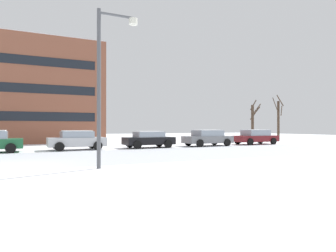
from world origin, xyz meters
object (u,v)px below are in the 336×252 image
(parked_car_silver, at_px, (77,140))
(parked_car_maroon, at_px, (255,137))
(street_lamp, at_px, (106,73))
(parked_car_gray, at_px, (208,138))
(parked_car_black, at_px, (149,139))

(parked_car_silver, distance_m, parked_car_maroon, 16.71)
(street_lamp, height_order, parked_car_silver, street_lamp)
(street_lamp, distance_m, parked_car_gray, 15.66)
(street_lamp, bearing_deg, parked_car_black, 60.29)
(street_lamp, height_order, parked_car_maroon, street_lamp)
(parked_car_silver, relative_size, parked_car_gray, 0.92)
(parked_car_black, xyz_separation_m, parked_car_gray, (5.57, -0.02, 0.04))
(street_lamp, bearing_deg, parked_car_gray, 41.87)
(parked_car_silver, bearing_deg, street_lamp, -91.57)
(parked_car_gray, xyz_separation_m, parked_car_maroon, (5.57, 0.13, 0.00))
(parked_car_gray, bearing_deg, parked_car_black, 179.76)
(parked_car_silver, xyz_separation_m, parked_car_black, (5.57, -0.16, -0.03))
(parked_car_black, height_order, parked_car_maroon, parked_car_maroon)
(parked_car_black, xyz_separation_m, parked_car_maroon, (11.14, 0.11, 0.04))
(street_lamp, xyz_separation_m, parked_car_black, (5.85, 10.26, -3.16))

